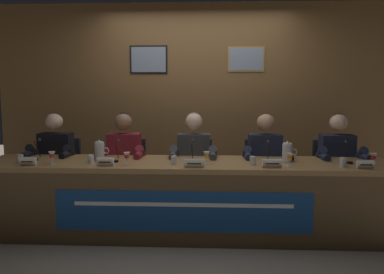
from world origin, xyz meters
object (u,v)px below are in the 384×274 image
nameplate_far_left (28,161)px  water_cup_right (253,161)px  water_cup_far_left (20,159)px  chair_right (263,180)px  juice_glass_right (290,157)px  conference_table (191,187)px  water_pitcher_left_side (100,151)px  panelist_far_left (54,158)px  water_pitcher_right_side (287,153)px  water_cup_center (174,161)px  panelist_right (265,160)px  chair_center (194,180)px  juice_glass_far_left (52,155)px  nameplate_right (272,163)px  juice_glass_left (127,156)px  juice_glass_far_right (373,157)px  panelist_center (194,159)px  nameplate_far_right (365,164)px  microphone_far_left (36,153)px  panelist_left (123,159)px  microphone_far_right (349,156)px  microphone_left (116,154)px  microphone_right (269,156)px  juice_glass_center (207,156)px  water_cup_left (91,160)px  chair_far_right (332,181)px  water_cup_far_right (343,163)px  nameplate_left (105,162)px  microphone_center (192,155)px  chair_left (127,179)px  chair_far_left (62,178)px

nameplate_far_left → water_cup_right: 2.15m
water_cup_far_left → chair_right: (2.48, 0.71, -0.36)m
juice_glass_right → nameplate_far_left: bearing=-177.8°
conference_table → water_pitcher_left_side: bearing=170.9°
panelist_far_left → water_pitcher_right_side: panelist_far_left is taller
conference_table → chair_right: bearing=40.8°
conference_table → juice_glass_right: juice_glass_right is taller
water_cup_center → panelist_far_left: bearing=159.6°
panelist_far_left → panelist_right: 2.36m
chair_center → water_cup_right: chair_center is taller
juice_glass_far_left → nameplate_right: 2.11m
juice_glass_far_left → water_pitcher_left_side: water_pitcher_left_side is taller
juice_glass_left → water_pitcher_left_side: size_ratio=0.59×
nameplate_far_left → water_pitcher_left_side: water_pitcher_left_side is taller
nameplate_right → juice_glass_far_right: size_ratio=1.47×
water_cup_far_left → panelist_center: bearing=16.7°
nameplate_right → juice_glass_far_right: (0.97, 0.13, 0.05)m
panelist_center → nameplate_far_right: 1.73m
chair_center → water_pitcher_left_side: 1.16m
juice_glass_far_left → microphone_far_left: size_ratio=0.57×
panelist_left → juice_glass_right: (1.72, -0.54, 0.13)m
microphone_far_left → juice_glass_far_right: microphone_far_left is taller
microphone_far_right → microphone_left: bearing=-179.2°
panelist_far_left → microphone_far_right: size_ratio=5.62×
panelist_left → microphone_right: 1.61m
chair_center → juice_glass_center: chair_center is taller
water_cup_left → panelist_right: panelist_right is taller
juice_glass_left → water_pitcher_left_side: 0.41m
panelist_left → chair_far_right: size_ratio=1.37×
chair_far_right → nameplate_far_right: size_ratio=5.91×
juice_glass_far_left → juice_glass_center: same height
juice_glass_center → water_cup_far_right: size_ratio=1.46×
nameplate_left → water_pitcher_left_side: 0.33m
microphone_left → juice_glass_far_right: microphone_left is taller
water_cup_left → water_cup_right: 1.58m
chair_right → nameplate_far_left: bearing=-160.4°
panelist_left → nameplate_left: (-0.03, -0.62, 0.08)m
water_cup_left → nameplate_far_right: bearing=-2.8°
chair_far_right → water_cup_far_right: bearing=-100.6°
microphone_center → microphone_far_right: (1.55, 0.02, 0.00)m
conference_table → chair_center: chair_center is taller
chair_center → juice_glass_far_right: size_ratio=7.15×
nameplate_far_left → panelist_right: panelist_right is taller
water_cup_right → chair_left: bearing=152.7°
juice_glass_far_left → chair_center: (1.35, 0.76, -0.41)m
microphone_left → juice_glass_center: microphone_left is taller
conference_table → chair_far_left: 1.71m
panelist_left → water_pitcher_left_side: bearing=-116.6°
water_cup_far_left → water_cup_far_right: 3.13m
conference_table → water_cup_far_right: (1.44, -0.06, 0.26)m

